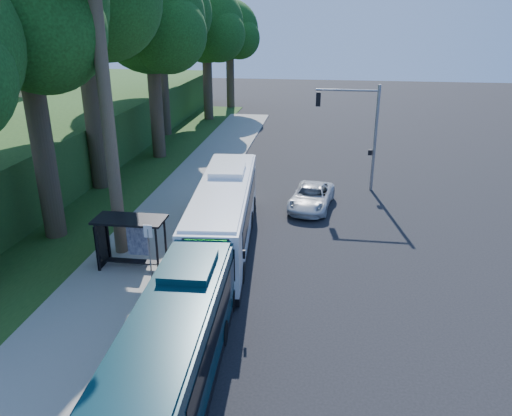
# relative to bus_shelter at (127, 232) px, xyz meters

# --- Properties ---
(ground) EXTENTS (140.00, 140.00, 0.00)m
(ground) POSITION_rel_bus_shelter_xyz_m (7.26, 2.86, -1.81)
(ground) COLOR black
(ground) RESTS_ON ground
(sidewalk) EXTENTS (4.50, 70.00, 0.12)m
(sidewalk) POSITION_rel_bus_shelter_xyz_m (-0.04, 2.86, -1.75)
(sidewalk) COLOR gray
(sidewalk) RESTS_ON ground
(red_curb) EXTENTS (0.25, 30.00, 0.13)m
(red_curb) POSITION_rel_bus_shelter_xyz_m (2.26, -1.14, -1.74)
(red_curb) COLOR maroon
(red_curb) RESTS_ON ground
(grass_verge) EXTENTS (8.00, 70.00, 0.06)m
(grass_verge) POSITION_rel_bus_shelter_xyz_m (-5.74, 7.86, -1.78)
(grass_verge) COLOR #234719
(grass_verge) RESTS_ON ground
(bus_shelter) EXTENTS (3.20, 1.51, 2.55)m
(bus_shelter) POSITION_rel_bus_shelter_xyz_m (0.00, 0.00, 0.00)
(bus_shelter) COLOR black
(bus_shelter) RESTS_ON ground
(stop_sign_pole) EXTENTS (0.35, 0.06, 3.17)m
(stop_sign_pole) POSITION_rel_bus_shelter_xyz_m (1.86, -2.14, 0.28)
(stop_sign_pole) COLOR gray
(stop_sign_pole) RESTS_ON ground
(traffic_signal_pole) EXTENTS (4.10, 0.30, 7.00)m
(traffic_signal_pole) POSITION_rel_bus_shelter_xyz_m (11.04, 12.86, 2.62)
(traffic_signal_pole) COLOR gray
(traffic_signal_pole) RESTS_ON ground
(tree_0) EXTENTS (8.40, 8.00, 15.70)m
(tree_0) POSITION_rel_bus_shelter_xyz_m (-5.14, 2.84, 9.40)
(tree_0) COLOR #382B1E
(tree_0) RESTS_ON ground
(tree_2) EXTENTS (8.82, 8.40, 15.12)m
(tree_2) POSITION_rel_bus_shelter_xyz_m (-4.64, 18.84, 8.67)
(tree_2) COLOR #382B1E
(tree_2) RESTS_ON ground
(tree_3) EXTENTS (10.08, 9.60, 17.28)m
(tree_3) POSITION_rel_bus_shelter_xyz_m (-6.62, 26.84, 10.17)
(tree_3) COLOR #382B1E
(tree_3) RESTS_ON ground
(tree_4) EXTENTS (8.40, 8.00, 14.14)m
(tree_4) POSITION_rel_bus_shelter_xyz_m (-4.14, 34.84, 7.92)
(tree_4) COLOR #382B1E
(tree_4) RESTS_ON ground
(tree_5) EXTENTS (7.35, 7.00, 12.86)m
(tree_5) POSITION_rel_bus_shelter_xyz_m (-3.16, 42.84, 7.16)
(tree_5) COLOR #382B1E
(tree_5) RESTS_ON ground
(white_bus) EXTENTS (3.58, 12.19, 3.58)m
(white_bus) POSITION_rel_bus_shelter_xyz_m (3.94, 3.11, -0.06)
(white_bus) COLOR white
(white_bus) RESTS_ON ground
(teal_bus) EXTENTS (2.83, 11.21, 3.32)m
(teal_bus) POSITION_rel_bus_shelter_xyz_m (4.52, -7.06, -0.19)
(teal_bus) COLOR #092932
(teal_bus) RESTS_ON ground
(pickup) EXTENTS (2.99, 5.27, 1.39)m
(pickup) POSITION_rel_bus_shelter_xyz_m (8.16, 8.95, -1.11)
(pickup) COLOR silver
(pickup) RESTS_ON ground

